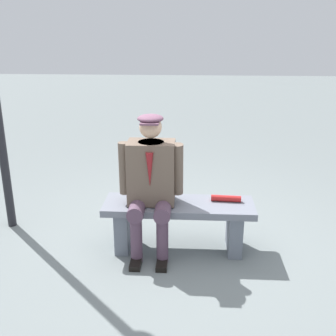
% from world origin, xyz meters
% --- Properties ---
extents(ground_plane, '(30.00, 30.00, 0.00)m').
position_xyz_m(ground_plane, '(0.00, 0.00, 0.00)').
color(ground_plane, slate).
extents(bench, '(1.43, 0.45, 0.48)m').
position_xyz_m(bench, '(0.00, 0.00, 0.33)').
color(bench, slate).
rests_on(bench, ground).
extents(seated_man, '(0.60, 0.59, 1.34)m').
position_xyz_m(seated_man, '(0.26, 0.06, 0.74)').
color(seated_man, brown).
rests_on(seated_man, ground).
extents(rolled_magazine, '(0.29, 0.08, 0.06)m').
position_xyz_m(rolled_magazine, '(-0.45, -0.07, 0.51)').
color(rolled_magazine, '#B21E1E').
rests_on(rolled_magazine, bench).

